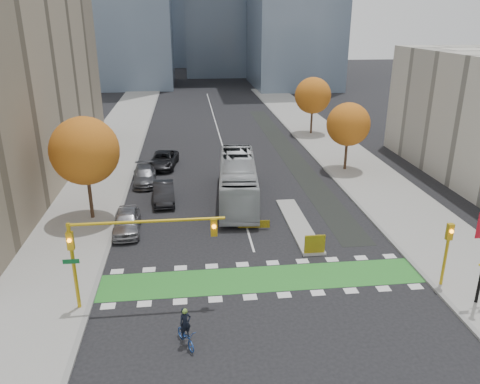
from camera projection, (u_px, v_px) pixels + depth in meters
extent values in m
plane|color=black|center=(266.00, 292.00, 27.38)|extent=(300.00, 300.00, 0.00)
cube|color=gray|center=(92.00, 185.00, 44.53)|extent=(7.00, 120.00, 0.15)
cube|color=gray|center=(365.00, 175.00, 47.36)|extent=(7.00, 120.00, 0.15)
cube|color=gray|center=(129.00, 184.00, 44.90)|extent=(0.30, 120.00, 0.16)
cube|color=gray|center=(332.00, 176.00, 46.99)|extent=(0.30, 120.00, 0.16)
cube|color=#287C29|center=(262.00, 279.00, 28.77)|extent=(20.00, 3.00, 0.01)
cube|color=silver|center=(219.00, 133.00, 64.57)|extent=(0.15, 70.00, 0.01)
cube|color=black|center=(287.00, 151.00, 56.05)|extent=(2.50, 50.00, 0.01)
cube|color=gray|center=(298.00, 224.00, 36.14)|extent=(1.60, 10.00, 0.16)
cube|color=yellow|center=(315.00, 244.00, 31.42)|extent=(1.40, 0.12, 1.30)
cylinder|color=#332114|center=(89.00, 188.00, 36.35)|extent=(0.28, 0.28, 5.25)
sphere|color=#AA4514|center=(85.00, 151.00, 35.29)|extent=(5.20, 5.20, 5.20)
cylinder|color=#332114|center=(346.00, 149.00, 48.28)|extent=(0.28, 0.28, 4.55)
sphere|color=#AA4514|center=(348.00, 124.00, 47.37)|extent=(4.40, 4.40, 4.40)
cylinder|color=#332114|center=(312.00, 116.00, 63.15)|extent=(0.28, 0.28, 4.90)
sphere|color=#AA4514|center=(313.00, 95.00, 62.16)|extent=(4.80, 4.80, 4.80)
cylinder|color=#BF9914|center=(74.00, 268.00, 24.90)|extent=(0.20, 0.20, 5.20)
cylinder|color=#BF9914|center=(147.00, 222.00, 24.43)|extent=(8.20, 0.16, 0.16)
cube|color=#BF9914|center=(70.00, 241.00, 24.33)|extent=(0.35, 0.28, 1.00)
sphere|color=orange|center=(69.00, 241.00, 24.13)|extent=(0.22, 0.22, 0.22)
cube|color=#BF9914|center=(214.00, 227.00, 24.98)|extent=(0.35, 0.28, 1.00)
sphere|color=orange|center=(214.00, 227.00, 24.77)|extent=(0.22, 0.22, 0.22)
cube|color=#0C5926|center=(71.00, 261.00, 24.31)|extent=(0.85, 0.04, 0.25)
cylinder|color=#BF9914|center=(445.00, 257.00, 27.30)|extent=(0.18, 0.18, 4.00)
cube|color=#BF9914|center=(450.00, 232.00, 26.74)|extent=(0.35, 0.28, 1.00)
sphere|color=orange|center=(452.00, 232.00, 26.54)|extent=(0.22, 0.22, 0.22)
imported|color=navy|center=(186.00, 337.00, 22.85)|extent=(1.33, 1.91, 0.95)
imported|color=black|center=(185.00, 323.00, 22.56)|extent=(0.70, 0.60, 1.62)
sphere|color=#597F2D|center=(185.00, 311.00, 22.32)|extent=(0.27, 0.27, 0.27)
imported|color=#AAAEB2|center=(238.00, 180.00, 40.53)|extent=(4.17, 13.20, 3.62)
imported|color=#939397|center=(127.00, 221.00, 34.81)|extent=(2.23, 4.99, 1.67)
imported|color=black|center=(164.00, 193.00, 40.50)|extent=(2.09, 5.14, 1.66)
imported|color=#535459|center=(145.00, 176.00, 44.96)|extent=(2.54, 5.44, 1.54)
imported|color=black|center=(163.00, 160.00, 49.81)|extent=(3.37, 6.04, 1.60)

